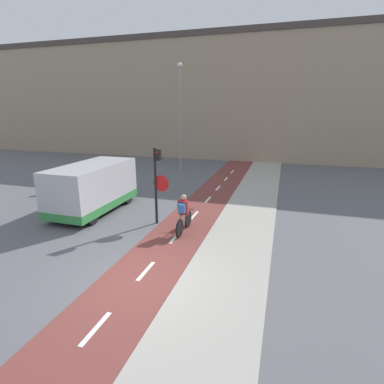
{
  "coord_description": "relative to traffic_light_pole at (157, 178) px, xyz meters",
  "views": [
    {
      "loc": [
        3.61,
        -6.62,
        4.64
      ],
      "look_at": [
        0.0,
        5.15,
        1.2
      ],
      "focal_mm": 28.0,
      "sensor_mm": 36.0,
      "label": 1
    }
  ],
  "objects": [
    {
      "name": "ground_plane",
      "position": [
        1.17,
        -4.19,
        -1.95
      ],
      "size": [
        120.0,
        120.0,
        0.0
      ],
      "primitive_type": "plane",
      "color": "#5B5B60"
    },
    {
      "name": "cyclist_near",
      "position": [
        1.3,
        -0.6,
        -1.23
      ],
      "size": [
        0.46,
        1.74,
        1.53
      ],
      "color": "black",
      "rests_on": "ground_plane"
    },
    {
      "name": "sidewalk_strip",
      "position": [
        3.46,
        -4.19,
        -1.93
      ],
      "size": [
        2.4,
        60.0,
        0.05
      ],
      "color": "#A8A399",
      "rests_on": "ground_plane"
    },
    {
      "name": "building_row_background",
      "position": [
        1.17,
        18.81,
        3.63
      ],
      "size": [
        60.0,
        5.2,
        11.15
      ],
      "color": "gray",
      "rests_on": "ground_plane"
    },
    {
      "name": "bike_lane",
      "position": [
        1.17,
        -4.18,
        -1.94
      ],
      "size": [
        2.2,
        60.0,
        0.02
      ],
      "color": "brown",
      "rests_on": "ground_plane"
    },
    {
      "name": "van",
      "position": [
        -3.48,
        0.58,
        -0.86
      ],
      "size": [
        2.05,
        4.58,
        2.21
      ],
      "color": "#B7B7BC",
      "rests_on": "ground_plane"
    },
    {
      "name": "traffic_light_pole",
      "position": [
        0.0,
        0.0,
        0.0
      ],
      "size": [
        0.67,
        0.25,
        3.15
      ],
      "color": "black",
      "rests_on": "ground_plane"
    },
    {
      "name": "street_lamp_far",
      "position": [
        -2.67,
        10.49,
        2.71
      ],
      "size": [
        0.36,
        0.36,
        7.75
      ],
      "color": "gray",
      "rests_on": "ground_plane"
    }
  ]
}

